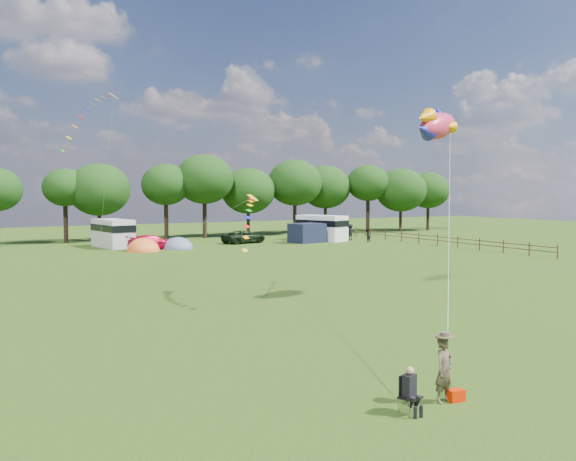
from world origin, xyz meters
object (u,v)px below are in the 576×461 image
tent_greyblue (178,249)px  fish_kite (435,125)px  tent_orange (143,251)px  walker_a (367,235)px  car_d (244,237)px  campervan_c (113,232)px  car_c (152,242)px  camp_chair (409,385)px  walker_b (350,232)px  campervan_d (322,227)px  kite_flyer (444,370)px

tent_greyblue → fish_kite: bearing=-85.3°
tent_orange → walker_a: size_ratio=2.30×
car_d → tent_orange: 13.09m
campervan_c → walker_a: 27.91m
car_c → tent_orange: size_ratio=1.34×
car_d → tent_greyblue: bearing=97.5°
car_c → camp_chair: (-8.03, -49.06, 0.05)m
camp_chair → campervan_c: bearing=65.8°
car_c → camp_chair: car_c is taller
fish_kite → walker_b: fish_kite is taller
car_d → campervan_d: size_ratio=0.79×
tent_orange → kite_flyer: kite_flyer is taller
camp_chair → walker_a: (32.12, 46.12, 0.01)m
fish_kite → walker_b: 40.62m
campervan_c → walker_b: size_ratio=3.23×
tent_orange → tent_greyblue: (3.76, 0.73, 0.00)m
tent_greyblue → campervan_c: bearing=136.2°
tent_greyblue → camp_chair: camp_chair is taller
car_d → campervan_d: campervan_d is taller
car_c → walker_a: 24.27m
walker_a → walker_b: (-0.31, 2.94, 0.18)m
car_c → tent_orange: car_c is taller
kite_flyer → walker_b: walker_b is taller
kite_flyer → walker_a: (30.68, 45.90, -0.15)m
campervan_c → tent_greyblue: size_ratio=1.80×
campervan_c → walker_b: campervan_c is taller
camp_chair → car_d: bearing=50.9°
campervan_c → tent_orange: (1.49, -5.75, -1.53)m
car_d → tent_orange: size_ratio=1.45×
campervan_c → camp_chair: (-5.18, -53.37, -0.79)m
tent_greyblue → tent_orange: bearing=-169.1°
tent_orange → tent_greyblue: tent_orange is taller
campervan_c → fish_kite: (8.05, -39.44, 7.90)m
campervan_c → fish_kite: bearing=-177.2°
kite_flyer → camp_chair: kite_flyer is taller
camp_chair → walker_a: bearing=36.5°
camp_chair → car_c: bearing=62.0°
fish_kite → tent_orange: bearing=79.1°
campervan_d → camp_chair: 58.00m
tent_greyblue → fish_kite: size_ratio=0.82×
car_d → kite_flyer: kite_flyer is taller
tent_greyblue → kite_flyer: kite_flyer is taller
campervan_c → tent_greyblue: bearing=-142.5°
campervan_d → campervan_c: bearing=64.2°
campervan_d → tent_greyblue: size_ratio=1.89×
kite_flyer → fish_kite: fish_kite is taller
tent_greyblue → car_c: bearing=163.5°
camp_chair → walker_a: size_ratio=0.82×
tent_orange → car_d: bearing=17.0°
tent_orange → fish_kite: bearing=-79.0°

